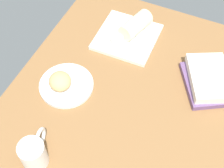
% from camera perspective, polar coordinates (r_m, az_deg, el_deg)
% --- Properties ---
extents(dining_table, '(1.10, 0.90, 0.04)m').
position_cam_1_polar(dining_table, '(1.20, 3.28, -4.56)').
color(dining_table, olive).
rests_on(dining_table, ground).
extents(round_plate, '(0.20, 0.20, 0.01)m').
position_cam_1_polar(round_plate, '(1.24, -7.83, -0.21)').
color(round_plate, white).
rests_on(round_plate, dining_table).
extents(scone_pastry, '(0.12, 0.12, 0.06)m').
position_cam_1_polar(scone_pastry, '(1.21, -8.92, 0.47)').
color(scone_pastry, tan).
rests_on(scone_pastry, round_plate).
extents(square_plate, '(0.24, 0.24, 0.02)m').
position_cam_1_polar(square_plate, '(1.38, 2.60, 8.08)').
color(square_plate, white).
rests_on(square_plate, dining_table).
extents(sauce_cup, '(0.05, 0.05, 0.02)m').
position_cam_1_polar(sauce_cup, '(1.34, 0.83, 7.70)').
color(sauce_cup, silver).
rests_on(sauce_cup, square_plate).
extents(breakfast_wrap, '(0.16, 0.11, 0.07)m').
position_cam_1_polar(breakfast_wrap, '(1.37, 4.08, 10.06)').
color(breakfast_wrap, beige).
rests_on(breakfast_wrap, square_plate).
extents(book_stack, '(0.26, 0.23, 0.05)m').
position_cam_1_polar(book_stack, '(1.26, 16.06, 0.66)').
color(book_stack, '#6B4C7A').
rests_on(book_stack, dining_table).
extents(coffee_mug, '(0.13, 0.08, 0.10)m').
position_cam_1_polar(coffee_mug, '(1.07, -13.27, -11.45)').
color(coffee_mug, white).
rests_on(coffee_mug, dining_table).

